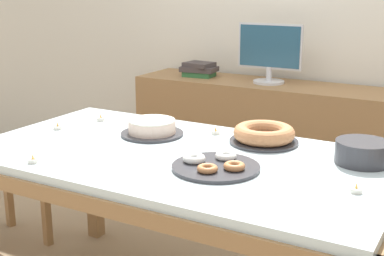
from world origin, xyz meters
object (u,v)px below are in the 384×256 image
object	(u,v)px
tealight_left_edge	(58,127)
cake_golden_bundt	(264,135)
computer_monitor	(270,54)
tealight_right_edge	(101,119)
plate_stack	(362,152)
tealight_centre	(356,190)
pastry_platter	(215,165)
book_stack	(199,69)
cake_chocolate_round	(152,128)
tealight_near_front	(33,160)
tealight_near_cakes	(216,132)

from	to	relation	value
tealight_left_edge	cake_golden_bundt	bearing A→B (deg)	16.13
computer_monitor	tealight_right_edge	bearing A→B (deg)	-112.19
plate_stack	tealight_centre	distance (m)	0.32
pastry_platter	cake_golden_bundt	bearing A→B (deg)	85.40
book_stack	cake_chocolate_round	distance (m)	1.29
tealight_near_front	tealight_near_cakes	size ratio (longest dim) A/B	1.00
computer_monitor	cake_chocolate_round	bearing A→B (deg)	-94.12
tealight_near_front	tealight_right_edge	size ratio (longest dim) A/B	1.00
pastry_platter	tealight_centre	size ratio (longest dim) A/B	8.38
computer_monitor	tealight_right_edge	size ratio (longest dim) A/B	10.60
tealight_centre	tealight_near_cakes	world-z (taller)	same
tealight_near_front	tealight_near_cakes	distance (m)	0.84
tealight_centre	tealight_left_edge	world-z (taller)	same
tealight_near_cakes	tealight_near_front	bearing A→B (deg)	-121.33
tealight_right_edge	tealight_near_cakes	world-z (taller)	same
cake_chocolate_round	computer_monitor	bearing A→B (deg)	85.88
book_stack	cake_chocolate_round	world-z (taller)	book_stack
cake_chocolate_round	pastry_platter	size ratio (longest dim) A/B	0.86
cake_golden_bundt	tealight_left_edge	bearing A→B (deg)	-163.87
book_stack	pastry_platter	size ratio (longest dim) A/B	0.75
cake_golden_bundt	tealight_right_edge	bearing A→B (deg)	-177.17
pastry_platter	tealight_near_cakes	bearing A→B (deg)	116.74
computer_monitor	cake_chocolate_round	distance (m)	1.24
computer_monitor	tealight_near_cakes	bearing A→B (deg)	-81.31
tealight_near_front	pastry_platter	bearing A→B (deg)	23.96
cake_golden_bundt	tealight_right_edge	world-z (taller)	cake_golden_bundt
computer_monitor	tealight_right_edge	world-z (taller)	computer_monitor
cake_chocolate_round	tealight_near_front	xyz separation A→B (m)	(-0.19, -0.56, -0.02)
pastry_platter	tealight_left_edge	world-z (taller)	pastry_platter
computer_monitor	cake_golden_bundt	distance (m)	1.18
tealight_centre	tealight_near_front	bearing A→B (deg)	-165.28
plate_stack	tealight_near_front	bearing A→B (deg)	-150.80
cake_chocolate_round	tealight_left_edge	world-z (taller)	cake_chocolate_round
cake_golden_bundt	tealight_near_front	xyz separation A→B (m)	(-0.68, -0.69, -0.03)
pastry_platter	tealight_near_front	world-z (taller)	pastry_platter
tealight_near_cakes	plate_stack	bearing A→B (deg)	-7.58
book_stack	tealight_right_edge	xyz separation A→B (m)	(0.05, -1.13, -0.09)
cake_chocolate_round	tealight_centre	size ratio (longest dim) A/B	7.21
book_stack	tealight_near_front	bearing A→B (deg)	-82.42
book_stack	cake_chocolate_round	bearing A→B (deg)	-70.93
tealight_left_edge	tealight_right_edge	bearing A→B (deg)	71.74
book_stack	tealight_right_edge	size ratio (longest dim) A/B	6.28
plate_stack	computer_monitor	bearing A→B (deg)	126.22
cake_chocolate_round	plate_stack	xyz separation A→B (m)	(0.93, 0.07, 0.01)
cake_golden_bundt	tealight_near_front	world-z (taller)	cake_golden_bundt
pastry_platter	tealight_centre	bearing A→B (deg)	2.00
computer_monitor	cake_chocolate_round	size ratio (longest dim) A/B	1.47
plate_stack	tealight_right_edge	bearing A→B (deg)	178.95
tealight_left_edge	tealight_near_front	bearing A→B (deg)	-57.76
tealight_near_cakes	cake_golden_bundt	bearing A→B (deg)	-5.50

